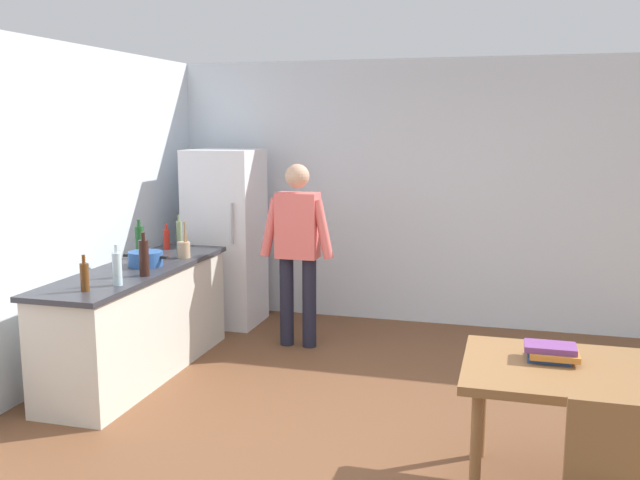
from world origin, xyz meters
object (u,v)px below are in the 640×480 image
object	(u,v)px
bottle_wine_green	(139,242)
bottle_sauce_red	(167,239)
bottle_wine_dark	(144,257)
bottle_beer_brown	(85,276)
refrigerator	(226,237)
utensil_jar	(184,249)
cooking_pot	(146,259)
book_stack	(551,353)
bottle_water_clear	(117,268)
bottle_vinegar_tall	(179,234)
person	(298,243)
dining_table	(595,383)

from	to	relation	value
bottle_wine_green	bottle_sauce_red	size ratio (longest dim) A/B	1.42
bottle_wine_dark	bottle_beer_brown	xyz separation A→B (m)	(-0.15, -0.55, -0.04)
refrigerator	utensil_jar	world-z (taller)	refrigerator
cooking_pot	bottle_wine_green	xyz separation A→B (m)	(-0.22, 0.28, 0.09)
bottle_beer_brown	book_stack	size ratio (longest dim) A/B	0.88
bottle_wine_dark	bottle_sauce_red	bearing A→B (deg)	109.41
cooking_pot	bottle_water_clear	bearing A→B (deg)	-76.98
bottle_sauce_red	bottle_vinegar_tall	distance (m)	0.12
bottle_wine_dark	bottle_sauce_red	size ratio (longest dim) A/B	1.42
utensil_jar	bottle_beer_brown	distance (m)	1.31
person	bottle_sauce_red	distance (m)	1.23
person	bottle_wine_green	bearing A→B (deg)	-151.03
refrigerator	bottle_sauce_red	xyz separation A→B (m)	(-0.26, -0.77, 0.10)
refrigerator	utensil_jar	xyz separation A→B (m)	(0.09, -1.11, 0.08)
bottle_water_clear	bottle_vinegar_tall	size ratio (longest dim) A/B	0.94
bottle_vinegar_tall	dining_table	bearing A→B (deg)	-29.89
utensil_jar	bottle_vinegar_tall	world-z (taller)	same
bottle_vinegar_tall	book_stack	xyz separation A→B (m)	(3.23, -1.90, -0.24)
dining_table	bottle_beer_brown	bearing A→B (deg)	175.19
bottle_sauce_red	bottle_beer_brown	xyz separation A→B (m)	(0.23, -1.65, 0.01)
cooking_pot	bottle_wine_green	size ratio (longest dim) A/B	1.18
bottle_vinegar_tall	refrigerator	bearing A→B (deg)	77.43
person	utensil_jar	world-z (taller)	person
bottle_wine_green	bottle_wine_dark	xyz separation A→B (m)	(0.40, -0.63, 0.00)
refrigerator	bottle_sauce_red	bearing A→B (deg)	-108.53
person	bottle_beer_brown	size ratio (longest dim) A/B	6.54
dining_table	bottle_vinegar_tall	xyz separation A→B (m)	(-3.46, 1.99, 0.36)
bottle_wine_dark	book_stack	world-z (taller)	bottle_wine_dark
dining_table	bottle_beer_brown	world-z (taller)	bottle_beer_brown
bottle_wine_dark	bottle_beer_brown	size ratio (longest dim) A/B	1.31
person	cooking_pot	distance (m)	1.40
bottle_sauce_red	bottle_water_clear	distance (m)	1.47
refrigerator	dining_table	bearing A→B (deg)	-39.29
bottle_water_clear	bottle_wine_green	bearing A→B (deg)	111.16
utensil_jar	bottle_wine_green	xyz separation A→B (m)	(-0.36, -0.12, 0.07)
bottle_water_clear	book_stack	bearing A→B (deg)	-7.93
utensil_jar	bottle_sauce_red	size ratio (longest dim) A/B	1.33
person	bottle_vinegar_tall	bearing A→B (deg)	-171.87
bottle_beer_brown	bottle_water_clear	xyz separation A→B (m)	(0.12, 0.22, 0.02)
bottle_wine_dark	bottle_wine_green	bearing A→B (deg)	122.40
person	book_stack	distance (m)	2.97
bottle_sauce_red	book_stack	bearing A→B (deg)	-28.89
cooking_pot	bottle_water_clear	distance (m)	0.70
bottle_wine_dark	bottle_vinegar_tall	world-z (taller)	bottle_wine_dark
cooking_pot	bottle_vinegar_tall	xyz separation A→B (m)	(-0.10, 0.81, 0.08)
cooking_pot	book_stack	distance (m)	3.32
bottle_wine_green	bottle_water_clear	world-z (taller)	bottle_wine_green
utensil_jar	bottle_wine_dark	size ratio (longest dim) A/B	0.94
refrigerator	bottle_water_clear	xyz separation A→B (m)	(0.10, -2.20, 0.13)
bottle_wine_dark	bottle_sauce_red	distance (m)	1.16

